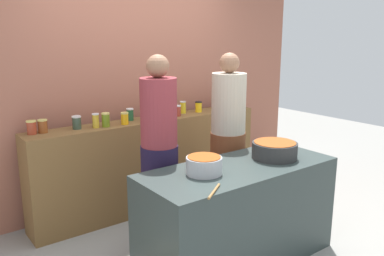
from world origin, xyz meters
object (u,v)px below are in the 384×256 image
(preserve_jar_6, at_px, (130,114))
(cook_with_tongs, at_px, (160,163))
(preserve_jar_1, at_px, (43,126))
(preserve_jar_12, at_px, (199,107))
(preserve_jar_2, at_px, (77,122))
(preserve_jar_11, at_px, (183,107))
(preserve_jar_13, at_px, (218,103))
(preserve_jar_3, at_px, (96,121))
(preserve_jar_4, at_px, (106,120))
(cooking_pot_center, at_px, (275,150))
(preserve_jar_0, at_px, (32,127))
(preserve_jar_9, at_px, (166,112))
(preserve_jar_7, at_px, (146,115))
(preserve_jar_5, at_px, (125,118))
(preserve_jar_8, at_px, (155,114))
(cook_in_cap, at_px, (228,149))
(preserve_jar_10, at_px, (178,111))
(preserve_jar_14, at_px, (228,103))
(cooking_pot_left, at_px, (204,165))
(preserve_jar_15, at_px, (237,103))
(wooden_spoon, at_px, (214,191))

(preserve_jar_6, distance_m, cook_with_tongs, 0.95)
(preserve_jar_1, xyz_separation_m, preserve_jar_12, (1.79, -0.05, -0.00))
(preserve_jar_2, distance_m, preserve_jar_11, 1.29)
(preserve_jar_1, height_order, preserve_jar_13, preserve_jar_13)
(preserve_jar_3, height_order, preserve_jar_12, preserve_jar_3)
(preserve_jar_2, xyz_separation_m, preserve_jar_4, (0.27, -0.08, 0.01))
(preserve_jar_12, relative_size, cooking_pot_center, 0.32)
(preserve_jar_0, bearing_deg, preserve_jar_9, -2.93)
(preserve_jar_4, relative_size, preserve_jar_7, 1.04)
(preserve_jar_5, xyz_separation_m, preserve_jar_8, (0.37, 0.03, -0.01))
(preserve_jar_6, distance_m, cook_in_cap, 1.11)
(preserve_jar_10, bearing_deg, cook_in_cap, -84.34)
(preserve_jar_6, bearing_deg, preserve_jar_9, -9.70)
(preserve_jar_9, relative_size, cooking_pot_center, 0.28)
(preserve_jar_0, distance_m, preserve_jar_3, 0.59)
(preserve_jar_14, distance_m, cooking_pot_center, 1.66)
(preserve_jar_2, distance_m, preserve_jar_14, 1.98)
(preserve_jar_11, bearing_deg, preserve_jar_9, -166.47)
(preserve_jar_6, relative_size, preserve_jar_9, 1.17)
(preserve_jar_10, xyz_separation_m, preserve_jar_11, (0.14, 0.10, 0.01))
(preserve_jar_14, xyz_separation_m, cooking_pot_center, (-0.76, -1.47, -0.14))
(preserve_jar_5, bearing_deg, preserve_jar_1, 170.50)
(preserve_jar_0, xyz_separation_m, preserve_jar_3, (0.58, -0.10, 0.01))
(preserve_jar_0, height_order, cooking_pot_center, preserve_jar_0)
(preserve_jar_13, relative_size, cook_in_cap, 0.08)
(preserve_jar_0, height_order, preserve_jar_14, preserve_jar_0)
(preserve_jar_1, xyz_separation_m, cooking_pot_left, (0.78, -1.43, -0.15))
(preserve_jar_5, bearing_deg, preserve_jar_4, 176.36)
(preserve_jar_2, height_order, preserve_jar_6, same)
(preserve_jar_1, xyz_separation_m, preserve_jar_4, (0.58, -0.12, 0.01))
(preserve_jar_12, relative_size, preserve_jar_15, 1.26)
(preserve_jar_6, height_order, cooking_pot_center, preserve_jar_6)
(preserve_jar_0, bearing_deg, preserve_jar_13, -1.06)
(preserve_jar_12, bearing_deg, preserve_jar_15, -2.77)
(preserve_jar_6, relative_size, preserve_jar_7, 0.96)
(preserve_jar_0, height_order, preserve_jar_1, preserve_jar_0)
(preserve_jar_13, distance_m, preserve_jar_14, 0.18)
(preserve_jar_5, height_order, cook_with_tongs, cook_with_tongs)
(preserve_jar_0, distance_m, preserve_jar_2, 0.41)
(preserve_jar_3, relative_size, preserve_jar_13, 1.06)
(cooking_pot_center, bearing_deg, cook_in_cap, 89.32)
(preserve_jar_0, bearing_deg, preserve_jar_14, -0.61)
(preserve_jar_12, relative_size, cook_with_tongs, 0.07)
(preserve_jar_8, xyz_separation_m, preserve_jar_9, (0.18, 0.04, 0.00))
(preserve_jar_8, bearing_deg, preserve_jar_9, 12.36)
(preserve_jar_14, xyz_separation_m, preserve_jar_15, (0.10, -0.06, -0.01))
(preserve_jar_2, bearing_deg, wooden_spoon, -80.45)
(preserve_jar_0, xyz_separation_m, cooking_pot_center, (1.62, -1.49, -0.15))
(preserve_jar_1, xyz_separation_m, wooden_spoon, (0.60, -1.77, -0.21))
(preserve_jar_4, xyz_separation_m, preserve_jar_8, (0.57, 0.01, -0.02))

